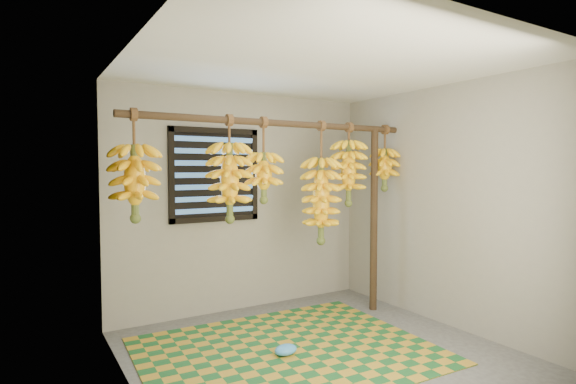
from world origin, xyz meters
TOP-DOWN VIEW (x-y plane):
  - floor at (0.00, 0.00)m, footprint 3.00×3.00m
  - ceiling at (0.00, 0.00)m, footprint 3.00×3.00m
  - wall_back at (0.00, 1.50)m, footprint 3.00×0.01m
  - wall_left at (-1.50, 0.00)m, footprint 0.01×3.00m
  - wall_right at (1.50, 0.00)m, footprint 0.01×3.00m
  - window at (-0.35, 1.48)m, footprint 1.00×0.04m
  - hanging_pole at (0.00, 0.70)m, footprint 3.00×0.06m
  - support_post at (1.20, 0.70)m, footprint 0.08×0.08m
  - woven_mat at (-0.21, 0.21)m, footprint 2.50×2.04m
  - plastic_bag at (-0.27, 0.14)m, footprint 0.23×0.18m
  - banana_bunch_a at (-1.35, 0.70)m, footprint 0.38×0.38m
  - banana_bunch_b at (-0.52, 0.70)m, footprint 0.39×0.39m
  - banana_bunch_c at (-0.18, 0.70)m, footprint 0.35×0.35m
  - banana_bunch_d at (0.84, 0.70)m, footprint 0.36×0.36m
  - banana_bunch_e at (0.48, 0.70)m, footprint 0.38×0.38m
  - banana_bunch_f at (1.35, 0.70)m, footprint 0.31×0.31m

SIDE VIEW (x-z plane):
  - floor at x=0.00m, z-range -0.01..0.00m
  - woven_mat at x=-0.21m, z-range 0.00..0.01m
  - plastic_bag at x=-0.27m, z-range 0.01..0.10m
  - support_post at x=1.20m, z-range 0.00..2.00m
  - wall_back at x=0.00m, z-range 0.00..2.40m
  - wall_left at x=-1.50m, z-range 0.00..2.40m
  - wall_right at x=1.50m, z-range 0.00..2.40m
  - banana_bunch_e at x=0.48m, z-range 0.62..1.86m
  - banana_bunch_b at x=-0.52m, z-range 0.97..1.93m
  - banana_bunch_a at x=-1.35m, z-range 1.00..1.91m
  - banana_bunch_c at x=-0.18m, z-range 1.09..1.89m
  - window at x=-0.35m, z-range 1.00..2.00m
  - banana_bunch_d at x=0.84m, z-range 1.09..1.96m
  - banana_bunch_f at x=1.35m, z-range 1.20..1.92m
  - hanging_pole at x=0.00m, z-range 1.97..2.03m
  - ceiling at x=0.00m, z-range 2.40..2.41m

